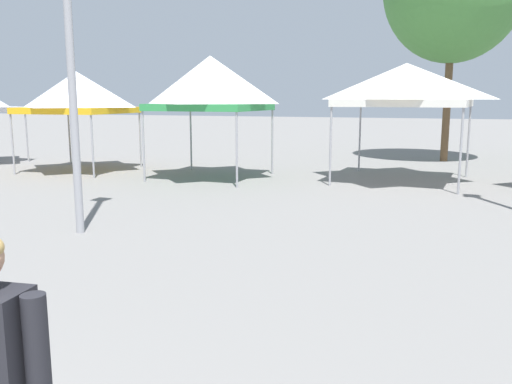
{
  "coord_description": "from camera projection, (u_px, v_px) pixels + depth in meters",
  "views": [
    {
      "loc": [
        2.28,
        -0.39,
        2.36
      ],
      "look_at": [
        0.17,
        5.31,
        1.3
      ],
      "focal_mm": 37.5,
      "sensor_mm": 36.0,
      "label": 1
    }
  ],
  "objects": [
    {
      "name": "canopy_tent_right_of_center",
      "position": [
        77.0,
        93.0,
        17.48
      ],
      "size": [
        3.22,
        3.22,
        3.25
      ],
      "color": "#9E9EA3",
      "rests_on": "ground"
    },
    {
      "name": "canopy_tent_far_left",
      "position": [
        406.0,
        85.0,
        15.13
      ],
      "size": [
        3.75,
        3.75,
        3.36
      ],
      "color": "#9E9EA3",
      "rests_on": "ground"
    },
    {
      "name": "canopy_tent_behind_right",
      "position": [
        210.0,
        83.0,
        15.79
      ],
      "size": [
        3.07,
        3.07,
        3.62
      ],
      "color": "#9E9EA3",
      "rests_on": "ground"
    }
  ]
}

